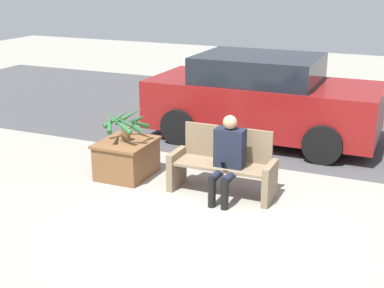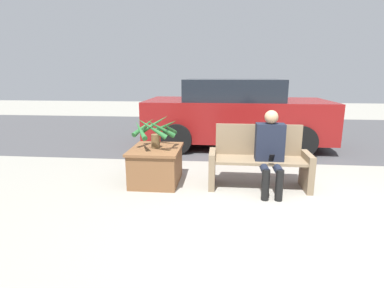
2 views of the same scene
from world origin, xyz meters
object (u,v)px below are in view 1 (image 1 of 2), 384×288
Objects in this scene: potted_plant at (125,122)px; parked_car at (262,98)px; bench at (223,165)px; person_seated at (228,155)px; planter_box at (127,157)px.

potted_plant is 2.93m from parked_car.
bench is 1.26× the size of person_seated.
person_seated is 2.83m from parked_car.
bench is at bearing -0.81° from planter_box.
person_seated is 1.31× the size of planter_box.
person_seated is (0.13, -0.18, 0.22)m from bench.
parked_car reaches higher than bench.
planter_box is 2.96m from parked_car.
parked_car is (-0.24, 2.63, 0.35)m from bench.
person_seated reaches higher than potted_plant.
potted_plant is at bearing 173.36° from person_seated.
parked_car is at bearing 95.19° from bench.
parked_car is at bearing 97.43° from person_seated.
person_seated is 1.64× the size of potted_plant.
parked_car is (1.32, 2.61, -0.08)m from potted_plant.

